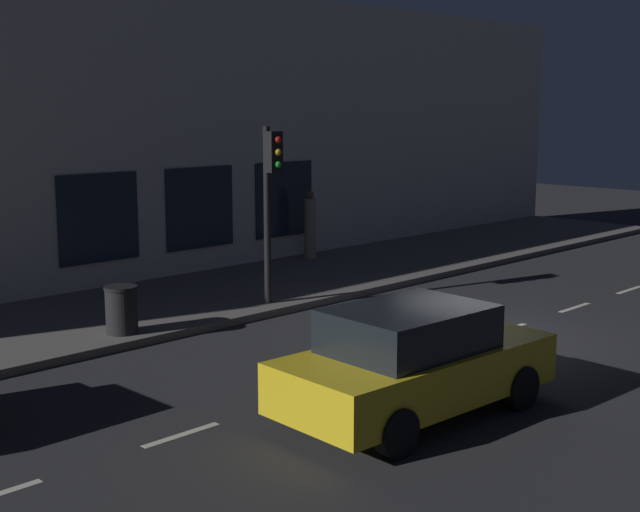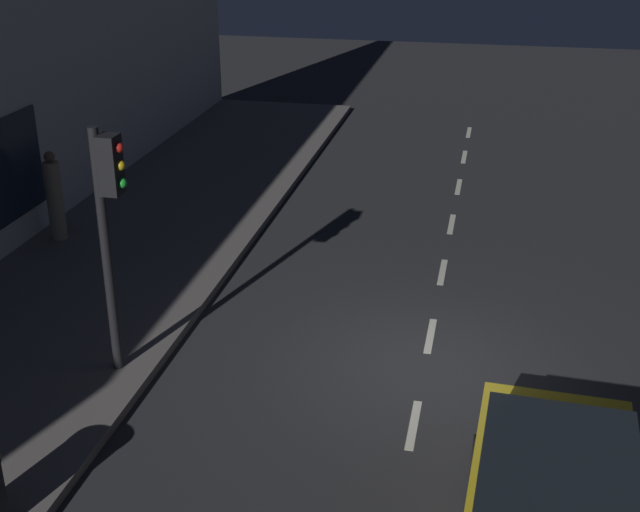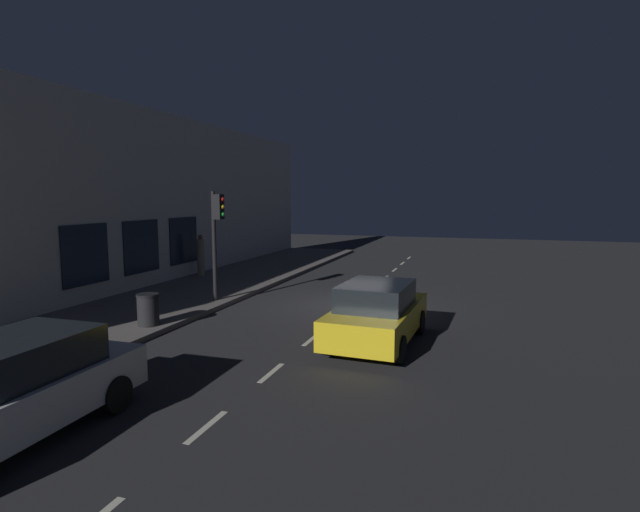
{
  "view_description": "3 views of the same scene",
  "coord_description": "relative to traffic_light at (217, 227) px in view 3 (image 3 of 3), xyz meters",
  "views": [
    {
      "loc": [
        -9.0,
        13.21,
        4.29
      ],
      "look_at": [
        2.87,
        1.33,
        1.39
      ],
      "focal_mm": 48.63,
      "sensor_mm": 36.0,
      "label": 1
    },
    {
      "loc": [
        -0.76,
        11.5,
        6.86
      ],
      "look_at": [
        1.68,
        -0.05,
        1.71
      ],
      "focal_mm": 47.59,
      "sensor_mm": 36.0,
      "label": 2
    },
    {
      "loc": [
        -4.12,
        16.08,
        3.71
      ],
      "look_at": [
        1.3,
        -0.51,
        1.61
      ],
      "focal_mm": 27.75,
      "sensor_mm": 36.0,
      "label": 3
    }
  ],
  "objects": [
    {
      "name": "lane_centre_line",
      "position": [
        -4.43,
        -2.22,
        -2.69
      ],
      "size": [
        0.12,
        27.2,
        0.01
      ],
      "color": "beige",
      "rests_on": "ground"
    },
    {
      "name": "pedestrian_0",
      "position": [
        3.47,
        -4.55,
        -1.67
      ],
      "size": [
        0.36,
        0.36,
        1.87
      ],
      "rotation": [
        0.0,
        0.0,
        0.1
      ],
      "color": "gray",
      "rests_on": "sidewalk"
    },
    {
      "name": "ground_plane",
      "position": [
        -4.43,
        -1.22,
        -2.69
      ],
      "size": [
        60.0,
        60.0,
        0.0
      ],
      "primitive_type": "plane",
      "color": "#28282B"
    },
    {
      "name": "parked_car_0",
      "position": [
        -6.14,
        2.83,
        -1.9
      ],
      "size": [
        2.07,
        4.28,
        1.58
      ],
      "rotation": [
        0.0,
        0.0,
        3.09
      ],
      "color": "gold",
      "rests_on": "ground"
    },
    {
      "name": "trash_bin",
      "position": [
        0.16,
        3.56,
        -2.1
      ],
      "size": [
        0.62,
        0.62,
        0.89
      ],
      "color": "black",
      "rests_on": "sidewalk"
    },
    {
      "name": "sidewalk",
      "position": [
        1.82,
        -1.22,
        -2.62
      ],
      "size": [
        4.5,
        32.0,
        0.15
      ],
      "color": "#5B5654",
      "rests_on": "ground"
    },
    {
      "name": "parked_car_1",
      "position": [
        -1.82,
        9.44,
        -1.9
      ],
      "size": [
        1.91,
        4.25,
        1.58
      ],
      "rotation": [
        0.0,
        0.0,
        0.01
      ],
      "color": "silver",
      "rests_on": "ground"
    },
    {
      "name": "building_facade",
      "position": [
        4.36,
        -1.22,
        0.9
      ],
      "size": [
        0.65,
        32.0,
        7.19
      ],
      "color": "beige",
      "rests_on": "ground"
    },
    {
      "name": "traffic_light",
      "position": [
        0.0,
        0.0,
        0.0
      ],
      "size": [
        0.49,
        0.32,
        3.74
      ],
      "color": "black",
      "rests_on": "sidewalk"
    }
  ]
}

